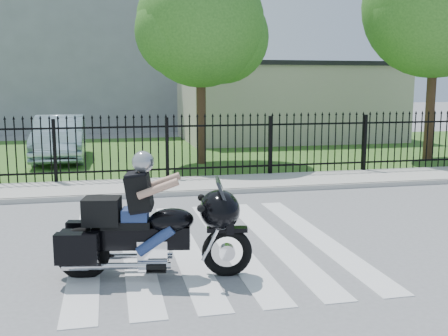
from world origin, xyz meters
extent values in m
plane|color=slate|center=(0.00, 0.00, 0.00)|extent=(120.00, 120.00, 0.00)
cube|color=#ADAAA3|center=(0.00, 5.00, 0.06)|extent=(40.00, 2.00, 0.12)
cube|color=#ADAAA3|center=(0.00, 4.00, 0.06)|extent=(40.00, 0.12, 0.12)
cube|color=#285C1F|center=(0.00, 12.00, 0.01)|extent=(40.00, 12.00, 0.02)
cube|color=black|center=(0.00, 6.00, 0.35)|extent=(26.00, 0.04, 0.05)
cube|color=black|center=(0.00, 6.00, 1.55)|extent=(26.00, 0.04, 0.05)
cylinder|color=#382316|center=(1.50, 9.00, 2.08)|extent=(0.32, 0.32, 4.16)
sphere|color=#2D661D|center=(1.50, 9.00, 4.68)|extent=(4.20, 4.20, 4.20)
cylinder|color=#382316|center=(9.50, 8.00, 2.40)|extent=(0.32, 0.32, 4.80)
sphere|color=#2D661D|center=(9.50, 8.00, 5.40)|extent=(5.00, 5.00, 5.00)
cube|color=#B8AB99|center=(7.00, 16.00, 1.75)|extent=(10.00, 6.00, 3.50)
cube|color=black|center=(7.00, 16.00, 3.60)|extent=(10.20, 6.20, 0.20)
cube|color=#92949A|center=(-3.00, 26.00, 6.00)|extent=(15.00, 10.00, 12.00)
torus|color=black|center=(0.01, -1.48, 0.35)|extent=(0.74, 0.27, 0.72)
torus|color=black|center=(-2.00, -1.11, 0.35)|extent=(0.78, 0.29, 0.77)
cube|color=black|center=(-1.18, -1.26, 0.58)|extent=(1.39, 0.50, 0.31)
ellipsoid|color=black|center=(-0.76, -1.34, 0.82)|extent=(0.72, 0.53, 0.35)
cube|color=black|center=(-1.38, -1.22, 0.78)|extent=(0.73, 0.45, 0.10)
cube|color=silver|center=(-1.02, -1.29, 0.40)|extent=(0.47, 0.39, 0.31)
ellipsoid|color=black|center=(-0.09, -1.46, 0.97)|extent=(0.69, 0.85, 0.57)
cube|color=black|center=(-1.71, -1.16, 0.97)|extent=(0.57, 0.48, 0.38)
cube|color=navy|center=(-1.26, -1.24, 0.90)|extent=(0.41, 0.37, 0.19)
sphere|color=#A0A4A8|center=(-1.13, -1.27, 1.66)|extent=(0.30, 0.30, 0.30)
imported|color=silver|center=(-3.28, 10.86, 0.81)|extent=(1.75, 4.83, 1.58)
camera|label=1|loc=(-1.59, -8.49, 2.73)|focal=42.00mm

